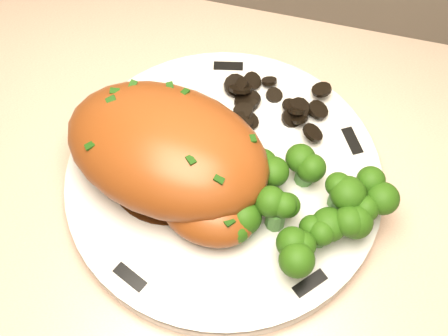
# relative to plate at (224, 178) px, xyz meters

# --- Properties ---
(plate) EXTENTS (0.37, 0.37, 0.02)m
(plate) POSITION_rel_plate_xyz_m (0.00, 0.00, 0.00)
(plate) COLOR silver
(plate) RESTS_ON counter
(rim_accent_0) EXTENTS (0.03, 0.02, 0.00)m
(rim_accent_0) POSITION_rel_plate_xyz_m (-0.03, 0.13, 0.01)
(rim_accent_0) COLOR black
(rim_accent_0) RESTS_ON plate
(rim_accent_1) EXTENTS (0.01, 0.03, 0.00)m
(rim_accent_1) POSITION_rel_plate_xyz_m (-0.13, 0.01, 0.01)
(rim_accent_1) COLOR black
(rim_accent_1) RESTS_ON plate
(rim_accent_2) EXTENTS (0.03, 0.02, 0.00)m
(rim_accent_2) POSITION_rel_plate_xyz_m (-0.05, -0.12, 0.01)
(rim_accent_2) COLOR black
(rim_accent_2) RESTS_ON plate
(rim_accent_3) EXTENTS (0.03, 0.03, 0.00)m
(rim_accent_3) POSITION_rel_plate_xyz_m (0.10, -0.09, 0.01)
(rim_accent_3) COLOR black
(rim_accent_3) RESTS_ON plate
(rim_accent_4) EXTENTS (0.03, 0.03, 0.00)m
(rim_accent_4) POSITION_rel_plate_xyz_m (0.11, 0.07, 0.01)
(rim_accent_4) COLOR black
(rim_accent_4) RESTS_ON plate
(gravy_pool) EXTENTS (0.12, 0.12, 0.00)m
(gravy_pool) POSITION_rel_plate_xyz_m (-0.05, -0.01, 0.01)
(gravy_pool) COLOR #311809
(gravy_pool) RESTS_ON plate
(chicken_breast) EXTENTS (0.22, 0.17, 0.08)m
(chicken_breast) POSITION_rel_plate_xyz_m (-0.05, -0.01, 0.05)
(chicken_breast) COLOR brown
(chicken_breast) RESTS_ON plate
(mushroom_pile) EXTENTS (0.10, 0.07, 0.03)m
(mushroom_pile) POSITION_rel_plate_xyz_m (0.03, 0.08, 0.02)
(mushroom_pile) COLOR black
(mushroom_pile) RESTS_ON plate
(broccoli_florets) EXTENTS (0.15, 0.11, 0.04)m
(broccoli_florets) POSITION_rel_plate_xyz_m (0.08, -0.03, 0.03)
(broccoli_florets) COLOR #488638
(broccoli_florets) RESTS_ON plate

